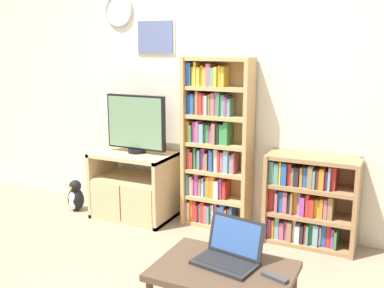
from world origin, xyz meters
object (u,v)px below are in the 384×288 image
bookshelf_short (307,201)px  laptop (230,252)px  television (136,124)px  remote_near_laptop (275,277)px  coffee_table (224,276)px  bookshelf_tall (214,147)px  penguin_figurine (75,197)px  tv_stand (133,185)px

bookshelf_short → laptop: 1.50m
television → remote_near_laptop: (1.85, -1.48, -0.51)m
bookshelf_short → coffee_table: bookshelf_short is taller
bookshelf_tall → bookshelf_short: (0.91, -0.03, -0.40)m
bookshelf_short → penguin_figurine: bookshelf_short is taller
bookshelf_short → laptop: size_ratio=1.96×
tv_stand → bookshelf_short: bookshelf_short is taller
television → bookshelf_tall: bearing=8.7°
tv_stand → coffee_table: size_ratio=0.99×
bookshelf_short → bookshelf_tall: bearing=178.0°
television → tv_stand: bearing=-121.2°
tv_stand → bookshelf_tall: (0.83, 0.17, 0.46)m
tv_stand → bookshelf_tall: bearing=11.5°
television → coffee_table: television is taller
bookshelf_tall → laptop: bearing=-63.9°
tv_stand → television: 0.64m
coffee_table → laptop: size_ratio=1.97×
bookshelf_tall → penguin_figurine: bookshelf_tall is taller
bookshelf_short → penguin_figurine: size_ratio=2.39×
laptop → remote_near_laptop: size_ratio=2.49×
television → bookshelf_tall: bookshelf_tall is taller
bookshelf_short → penguin_figurine: bearing=-174.1°
bookshelf_tall → coffee_table: bearing=-65.2°
bookshelf_short → remote_near_laptop: size_ratio=4.89×
laptop → penguin_figurine: 2.59m
tv_stand → coffee_table: bearing=-42.5°
tv_stand → bookshelf_tall: bookshelf_tall is taller
bookshelf_tall → penguin_figurine: 1.66m
coffee_table → bookshelf_short: bearing=84.0°
bookshelf_tall → coffee_table: (0.74, -1.61, -0.39)m
tv_stand → bookshelf_short: size_ratio=1.00×
coffee_table → penguin_figurine: size_ratio=2.40×
bookshelf_short → coffee_table: size_ratio=1.00×
bookshelf_short → penguin_figurine: (-2.41, -0.25, -0.24)m
bookshelf_tall → penguin_figurine: size_ratio=4.87×
bookshelf_tall → coffee_table: 1.82m
penguin_figurine → tv_stand: bearing=9.6°
television → laptop: 2.13m
television → penguin_figurine: 1.09m
bookshelf_tall → laptop: size_ratio=3.99×
coffee_table → remote_near_laptop: size_ratio=4.89×
remote_near_laptop → tv_stand: bearing=70.6°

